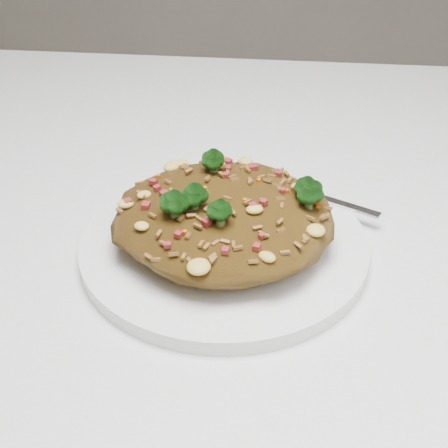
{
  "coord_description": "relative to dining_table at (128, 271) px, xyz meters",
  "views": [
    {
      "loc": [
        0.16,
        -0.5,
        1.08
      ],
      "look_at": [
        0.11,
        -0.07,
        0.78
      ],
      "focal_mm": 50.0,
      "sensor_mm": 36.0,
      "label": 1
    }
  ],
  "objects": [
    {
      "name": "fried_rice",
      "position": [
        0.11,
        -0.07,
        0.13
      ],
      "size": [
        0.19,
        0.17,
        0.07
      ],
      "color": "brown",
      "rests_on": "plate"
    },
    {
      "name": "plate",
      "position": [
        0.11,
        -0.07,
        0.1
      ],
      "size": [
        0.25,
        0.25,
        0.01
      ],
      "primitive_type": "cylinder",
      "color": "white",
      "rests_on": "dining_table"
    },
    {
      "name": "dining_table",
      "position": [
        0.0,
        0.0,
        0.0
      ],
      "size": [
        1.2,
        0.8,
        0.75
      ],
      "color": "white",
      "rests_on": "ground"
    },
    {
      "name": "fork",
      "position": [
        0.18,
        0.01,
        0.11
      ],
      "size": [
        0.15,
        0.08,
        0.0
      ],
      "rotation": [
        0.0,
        0.0,
        -0.45
      ],
      "color": "silver",
      "rests_on": "plate"
    }
  ]
}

